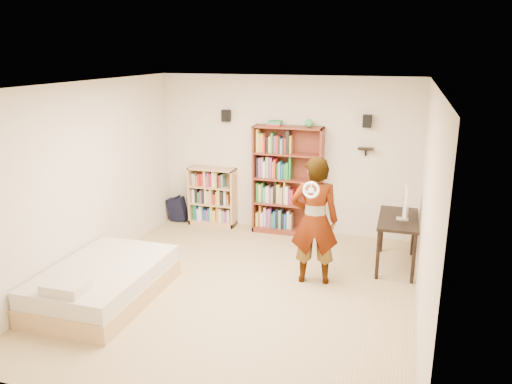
% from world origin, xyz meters
% --- Properties ---
extents(ground, '(4.50, 5.00, 0.01)m').
position_xyz_m(ground, '(0.00, 0.00, 0.00)').
color(ground, tan).
rests_on(ground, ground).
extents(room_shell, '(4.52, 5.02, 2.71)m').
position_xyz_m(room_shell, '(0.00, 0.00, 1.76)').
color(room_shell, beige).
rests_on(room_shell, ground).
extents(crown_molding, '(4.50, 5.00, 0.06)m').
position_xyz_m(crown_molding, '(0.00, 0.00, 2.67)').
color(crown_molding, silver).
rests_on(crown_molding, room_shell).
extents(speaker_left, '(0.14, 0.12, 0.20)m').
position_xyz_m(speaker_left, '(-1.05, 2.40, 2.00)').
color(speaker_left, black).
rests_on(speaker_left, room_shell).
extents(speaker_right, '(0.14, 0.12, 0.20)m').
position_xyz_m(speaker_right, '(1.35, 2.40, 2.00)').
color(speaker_right, black).
rests_on(speaker_right, room_shell).
extents(wall_shelf, '(0.25, 0.16, 0.02)m').
position_xyz_m(wall_shelf, '(1.35, 2.41, 1.55)').
color(wall_shelf, black).
rests_on(wall_shelf, room_shell).
extents(tall_bookshelf, '(1.18, 0.34, 1.87)m').
position_xyz_m(tall_bookshelf, '(0.08, 2.33, 0.94)').
color(tall_bookshelf, brown).
rests_on(tall_bookshelf, ground).
extents(low_bookshelf, '(0.85, 0.32, 1.06)m').
position_xyz_m(low_bookshelf, '(-1.32, 2.34, 0.53)').
color(low_bookshelf, tan).
rests_on(low_bookshelf, ground).
extents(computer_desk, '(0.56, 1.11, 0.76)m').
position_xyz_m(computer_desk, '(1.95, 1.38, 0.38)').
color(computer_desk, black).
rests_on(computer_desk, ground).
extents(imac, '(0.17, 0.47, 0.46)m').
position_xyz_m(imac, '(2.00, 1.32, 0.99)').
color(imac, white).
rests_on(imac, computer_desk).
extents(daybed, '(1.24, 1.91, 0.56)m').
position_xyz_m(daybed, '(-1.61, -0.74, 0.28)').
color(daybed, beige).
rests_on(daybed, ground).
extents(person, '(0.71, 0.53, 1.77)m').
position_xyz_m(person, '(0.87, 0.55, 0.89)').
color(person, black).
rests_on(person, ground).
extents(wii_wheel, '(0.22, 0.08, 0.22)m').
position_xyz_m(wii_wheel, '(0.87, 0.21, 1.40)').
color(wii_wheel, white).
rests_on(wii_wheel, person).
extents(navy_bag, '(0.35, 0.24, 0.46)m').
position_xyz_m(navy_bag, '(-2.03, 2.34, 0.23)').
color(navy_bag, black).
rests_on(navy_bag, ground).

